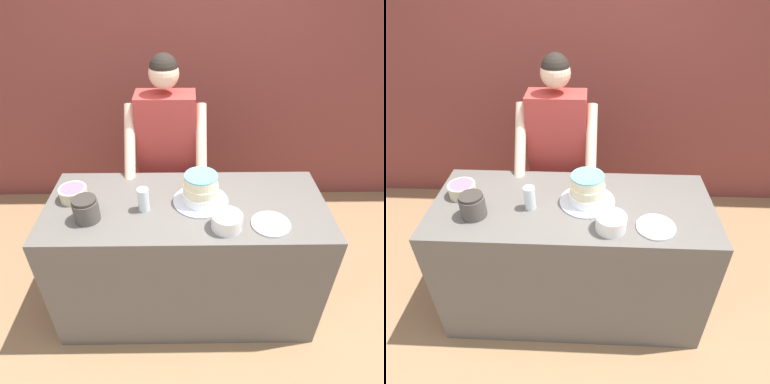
% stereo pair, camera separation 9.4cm
% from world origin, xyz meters
% --- Properties ---
extents(ground_plane, '(14.00, 14.00, 0.00)m').
position_xyz_m(ground_plane, '(0.00, 0.00, 0.00)').
color(ground_plane, '#93704C').
extents(wall_back, '(10.00, 0.05, 2.60)m').
position_xyz_m(wall_back, '(0.00, 1.79, 1.30)').
color(wall_back, brown).
rests_on(wall_back, ground_plane).
extents(counter, '(1.72, 0.72, 0.94)m').
position_xyz_m(counter, '(0.00, 0.36, 0.47)').
color(counter, '#5B5651').
rests_on(counter, ground_plane).
extents(person_baker, '(0.56, 0.48, 1.68)m').
position_xyz_m(person_baker, '(-0.14, 0.95, 1.00)').
color(person_baker, '#2D2D38').
rests_on(person_baker, ground_plane).
extents(cake, '(0.34, 0.34, 0.19)m').
position_xyz_m(cake, '(0.09, 0.38, 1.02)').
color(cake, silver).
rests_on(cake, counter).
extents(frosting_bowl_purple, '(0.17, 0.17, 0.08)m').
position_xyz_m(frosting_bowl_purple, '(-0.70, 0.42, 0.98)').
color(frosting_bowl_purple, beige).
rests_on(frosting_bowl_purple, counter).
extents(frosting_bowl_white, '(0.17, 0.17, 0.09)m').
position_xyz_m(frosting_bowl_white, '(0.23, 0.14, 0.99)').
color(frosting_bowl_white, white).
rests_on(frosting_bowl_white, counter).
extents(drinking_glass, '(0.07, 0.07, 0.15)m').
position_xyz_m(drinking_glass, '(-0.25, 0.31, 1.01)').
color(drinking_glass, silver).
rests_on(drinking_glass, counter).
extents(ceramic_plate, '(0.22, 0.22, 0.01)m').
position_xyz_m(ceramic_plate, '(0.48, 0.16, 0.95)').
color(ceramic_plate, silver).
rests_on(ceramic_plate, counter).
extents(stoneware_jar, '(0.15, 0.15, 0.15)m').
position_xyz_m(stoneware_jar, '(-0.57, 0.22, 1.01)').
color(stoneware_jar, '#4C4742').
rests_on(stoneware_jar, counter).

